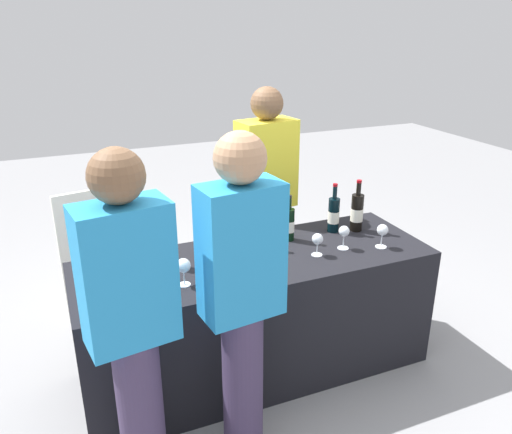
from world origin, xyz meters
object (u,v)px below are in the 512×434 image
object	(u,v)px
wine_glass_5	(382,231)
wine_bottle_4	(289,224)
wine_bottle_5	(334,214)
wine_glass_4	(344,232)
wine_bottle_6	(357,212)
guest_1	(242,294)
server_pouring	(266,195)
wine_bottle_0	(129,251)
wine_glass_1	(183,267)
guest_0	(132,321)
wine_bottle_3	(250,227)
wine_glass_2	(243,257)
menu_board	(101,253)
wine_bottle_2	(205,238)
wine_glass_0	(137,271)
wine_bottle_1	(166,247)
wine_glass_3	(318,240)

from	to	relation	value
wine_glass_5	wine_bottle_4	bearing A→B (deg)	146.02
wine_bottle_5	wine_glass_4	distance (m)	0.26
wine_bottle_6	guest_1	bearing A→B (deg)	-146.27
server_pouring	wine_bottle_0	bearing A→B (deg)	18.41
server_pouring	wine_glass_4	bearing A→B (deg)	95.25
wine_glass_1	guest_0	world-z (taller)	guest_0
wine_bottle_5	wine_glass_1	world-z (taller)	wine_bottle_5
wine_bottle_4	wine_glass_5	world-z (taller)	wine_bottle_4
wine_bottle_3	wine_glass_2	world-z (taller)	wine_bottle_3
guest_0	menu_board	world-z (taller)	guest_0
wine_bottle_4	wine_glass_2	distance (m)	0.51
server_pouring	wine_bottle_3	bearing A→B (deg)	48.22
wine_bottle_2	menu_board	size ratio (longest dim) A/B	0.30
wine_bottle_6	wine_glass_2	bearing A→B (deg)	-162.95
wine_bottle_6	wine_bottle_2	bearing A→B (deg)	178.25
guest_0	wine_bottle_2	bearing A→B (deg)	45.23
wine_glass_0	wine_bottle_2	bearing A→B (deg)	28.88
wine_glass_1	wine_bottle_4	bearing A→B (deg)	22.38
wine_bottle_5	wine_glass_5	size ratio (longest dim) A/B	2.19
wine_bottle_1	wine_bottle_6	size ratio (longest dim) A/B	0.92
server_pouring	wine_bottle_1	bearing A→B (deg)	24.92
wine_bottle_6	wine_glass_0	xyz separation A→B (m)	(-1.43, -0.21, -0.03)
wine_glass_3	server_pouring	world-z (taller)	server_pouring
wine_bottle_1	server_pouring	distance (m)	1.01
wine_glass_4	wine_glass_5	world-z (taller)	wine_glass_5
wine_bottle_6	wine_bottle_0	bearing A→B (deg)	179.78
wine_bottle_4	wine_glass_2	world-z (taller)	wine_bottle_4
server_pouring	menu_board	xyz separation A→B (m)	(-1.12, 0.36, -0.40)
wine_glass_0	server_pouring	bearing A→B (deg)	35.41
wine_bottle_1	wine_glass_3	size ratio (longest dim) A/B	2.30
wine_glass_3	guest_1	distance (m)	0.81
wine_glass_3	guest_0	xyz separation A→B (m)	(-1.13, -0.48, 0.03)
wine_glass_0	guest_0	bearing A→B (deg)	-102.59
wine_bottle_3	wine_glass_4	world-z (taller)	wine_bottle_3
server_pouring	wine_glass_1	bearing A→B (deg)	36.42
wine_glass_1	wine_bottle_6	bearing A→B (deg)	12.85
wine_bottle_0	guest_1	distance (m)	0.81
wine_bottle_0	wine_glass_4	distance (m)	1.23
wine_glass_5	wine_glass_1	bearing A→B (deg)	179.79
wine_bottle_1	server_pouring	xyz separation A→B (m)	(0.84, 0.55, 0.01)
wine_bottle_1	wine_bottle_0	bearing A→B (deg)	171.31
wine_bottle_3	wine_glass_3	size ratio (longest dim) A/B	2.52
wine_bottle_2	wine_glass_2	bearing A→B (deg)	-68.63
wine_bottle_4	server_pouring	world-z (taller)	server_pouring
wine_bottle_4	wine_glass_1	xyz separation A→B (m)	(-0.75, -0.31, 0.00)
wine_bottle_2	wine_glass_2	distance (m)	0.32
wine_glass_0	wine_glass_4	bearing A→B (deg)	-0.03
wine_bottle_0	wine_bottle_6	distance (m)	1.44
wine_bottle_1	wine_glass_4	size ratio (longest dim) A/B	2.15
wine_bottle_2	wine_glass_3	distance (m)	0.64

